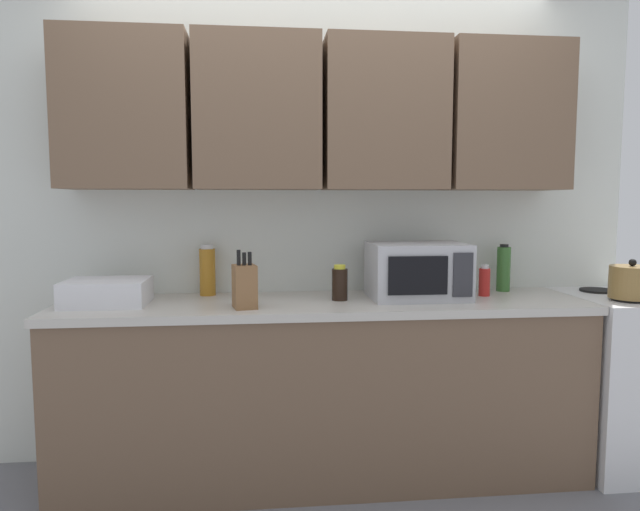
% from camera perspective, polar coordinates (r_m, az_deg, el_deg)
% --- Properties ---
extents(wall_back_with_cabinets, '(3.46, 0.38, 2.60)m').
position_cam_1_polar(wall_back_with_cabinets, '(2.99, -0.05, 9.11)').
color(wall_back_with_cabinets, silver).
rests_on(wall_back_with_cabinets, ground_plane).
extents(counter_run, '(2.59, 0.63, 0.90)m').
position_cam_1_polar(counter_run, '(2.91, 0.45, -13.30)').
color(counter_run, brown).
rests_on(counter_run, ground_plane).
extents(stove_range, '(0.76, 0.64, 0.91)m').
position_cam_1_polar(stove_range, '(3.50, 29.56, -10.77)').
color(stove_range, silver).
rests_on(stove_range, ground_plane).
extents(kettle, '(0.21, 0.21, 0.20)m').
position_cam_1_polar(kettle, '(3.19, 29.00, -2.36)').
color(kettle, olive).
rests_on(kettle, stove_range).
extents(microwave, '(0.48, 0.37, 0.28)m').
position_cam_1_polar(microwave, '(2.90, 9.81, -1.52)').
color(microwave, '#B7B7BC').
rests_on(microwave, counter_run).
extents(dish_rack, '(0.38, 0.30, 0.12)m').
position_cam_1_polar(dish_rack, '(2.87, -20.75, -3.49)').
color(dish_rack, silver).
rests_on(dish_rack, counter_run).
extents(knife_block, '(0.12, 0.14, 0.27)m').
position_cam_1_polar(knife_block, '(2.61, -7.64, -3.07)').
color(knife_block, brown).
rests_on(knife_block, counter_run).
extents(bottle_red_sauce, '(0.06, 0.06, 0.16)m').
position_cam_1_polar(bottle_red_sauce, '(3.05, 16.30, -2.52)').
color(bottle_red_sauce, red).
rests_on(bottle_red_sauce, counter_run).
extents(bottle_amber_vinegar, '(0.08, 0.08, 0.27)m').
position_cam_1_polar(bottle_amber_vinegar, '(3.00, -11.32, -1.52)').
color(bottle_amber_vinegar, '#AD701E').
rests_on(bottle_amber_vinegar, counter_run).
extents(bottle_green_oil, '(0.07, 0.07, 0.26)m').
position_cam_1_polar(bottle_green_oil, '(3.24, 18.08, -1.26)').
color(bottle_green_oil, '#386B2D').
rests_on(bottle_green_oil, counter_run).
extents(bottle_soy_dark, '(0.08, 0.08, 0.18)m').
position_cam_1_polar(bottle_soy_dark, '(2.80, 2.01, -2.84)').
color(bottle_soy_dark, black).
rests_on(bottle_soy_dark, counter_run).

